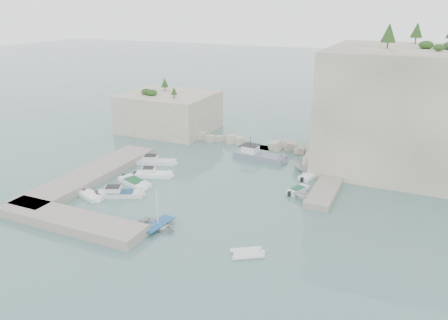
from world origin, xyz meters
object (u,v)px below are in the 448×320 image
at_px(tender_east_d, 306,173).
at_px(motorboat_c, 135,184).
at_px(motorboat_b, 154,176).
at_px(work_boat, 260,159).
at_px(tender_east_b, 298,192).
at_px(motorboat_a, 157,164).
at_px(motorboat_d, 121,196).
at_px(rowboat, 158,228).
at_px(inflatable_dinghy, 247,255).
at_px(tender_east_a, 305,199).
at_px(tender_east_c, 310,177).
at_px(motorboat_e, 91,198).

bearing_deg(tender_east_d, motorboat_c, 147.06).
relative_size(motorboat_b, work_boat, 0.62).
bearing_deg(tender_east_b, motorboat_a, 106.41).
relative_size(motorboat_a, motorboat_d, 1.02).
distance_m(motorboat_c, motorboat_d, 3.97).
bearing_deg(motorboat_d, rowboat, -55.59).
bearing_deg(motorboat_b, motorboat_c, -124.72).
xyz_separation_m(motorboat_d, tender_east_d, (19.28, 17.50, 0.00)).
height_order(motorboat_a, inflatable_dinghy, motorboat_a).
bearing_deg(motorboat_d, inflatable_dinghy, -42.98).
xyz_separation_m(tender_east_a, tender_east_d, (-2.09, 8.87, 0.00)).
relative_size(tender_east_b, tender_east_c, 0.83).
relative_size(motorboat_a, tender_east_d, 1.34).
relative_size(tender_east_a, work_boat, 0.35).
relative_size(rowboat, tender_east_c, 1.00).
relative_size(rowboat, tender_east_b, 1.21).
distance_m(tender_east_a, work_boat, 15.51).
bearing_deg(inflatable_dinghy, motorboat_b, 112.56).
relative_size(motorboat_b, motorboat_c, 0.99).
bearing_deg(motorboat_d, motorboat_e, -171.58).
distance_m(inflatable_dinghy, tender_east_c, 22.22).
height_order(motorboat_b, work_boat, work_boat).
distance_m(motorboat_a, motorboat_c, 8.14).
bearing_deg(tender_east_c, tender_east_a, -155.61).
bearing_deg(motorboat_d, motorboat_c, 73.99).
height_order(motorboat_b, motorboat_d, same).
xyz_separation_m(motorboat_a, motorboat_d, (2.30, -11.88, 0.00)).
bearing_deg(tender_east_d, work_boat, 93.66).
bearing_deg(motorboat_d, tender_east_b, 1.95).
bearing_deg(work_boat, tender_east_d, -14.34).
bearing_deg(tender_east_b, tender_east_c, 18.67).
relative_size(motorboat_d, tender_east_b, 1.69).
distance_m(tender_east_b, tender_east_d, 7.15).
xyz_separation_m(motorboat_a, tender_east_d, (21.59, 5.62, 0.00)).
height_order(motorboat_e, work_boat, work_boat).
height_order(tender_east_a, tender_east_b, tender_east_a).
relative_size(tender_east_a, tender_east_d, 0.64).
bearing_deg(tender_east_a, motorboat_d, 108.13).
height_order(inflatable_dinghy, tender_east_a, tender_east_a).
relative_size(motorboat_b, motorboat_e, 1.46).
xyz_separation_m(rowboat, inflatable_dinghy, (10.69, -1.03, 0.00)).
height_order(motorboat_a, tender_east_d, tender_east_d).
height_order(rowboat, work_boat, work_boat).
relative_size(motorboat_b, rowboat, 1.22).
relative_size(tender_east_d, work_boat, 0.54).
bearing_deg(motorboat_c, tender_east_b, 39.25).
bearing_deg(motorboat_b, tender_east_d, 6.97).
bearing_deg(motorboat_a, tender_east_a, -25.44).
bearing_deg(tender_east_a, tender_east_b, 34.48).
distance_m(motorboat_b, tender_east_b, 20.04).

